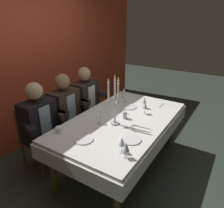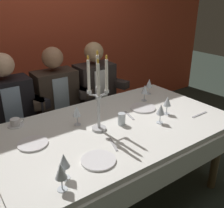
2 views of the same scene
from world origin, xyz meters
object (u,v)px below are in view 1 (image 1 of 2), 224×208
object	(u,v)px
dinner_plate_2	(131,139)
wine_glass_5	(124,91)
dinner_plate_1	(128,107)
candelabra	(115,103)
wine_glass_0	(125,95)
seated_diner_0	(38,120)
wine_glass_1	(145,106)
water_tumbler_0	(125,115)
wine_glass_2	(99,115)
wine_glass_6	(126,147)
wine_glass_4	(122,142)
dining_table	(121,127)
seated_diner_2	(85,98)
coffee_cup_0	(59,130)
seated_diner_1	(64,108)
wine_glass_3	(144,100)
dinner_plate_0	(84,139)

from	to	relation	value
dinner_plate_2	wine_glass_5	world-z (taller)	wine_glass_5
dinner_plate_1	wine_glass_5	size ratio (longest dim) A/B	1.42
candelabra	wine_glass_0	distance (m)	0.74
wine_glass_0	seated_diner_0	xyz separation A→B (m)	(-1.12, 0.64, -0.12)
wine_glass_1	water_tumbler_0	distance (m)	0.32
wine_glass_2	wine_glass_6	xyz separation A→B (m)	(-0.42, -0.61, 0.00)
dinner_plate_1	wine_glass_4	world-z (taller)	wine_glass_4
wine_glass_0	wine_glass_4	xyz separation A→B (m)	(-1.14, -0.60, 0.00)
wine_glass_5	dining_table	bearing A→B (deg)	-152.82
seated_diner_2	coffee_cup_0	bearing A→B (deg)	-156.47
dinner_plate_1	seated_diner_2	distance (m)	0.78
wine_glass_4	coffee_cup_0	size ratio (longest dim) A/B	1.24
dinner_plate_2	wine_glass_4	bearing A→B (deg)	-174.05
wine_glass_2	seated_diner_0	xyz separation A→B (m)	(-0.34, 0.71, -0.12)
dining_table	seated_diner_1	world-z (taller)	seated_diner_1
wine_glass_4	dinner_plate_1	bearing A→B (deg)	24.85
dinner_plate_1	water_tumbler_0	xyz separation A→B (m)	(-0.35, -0.13, 0.04)
wine_glass_3	coffee_cup_0	bearing A→B (deg)	154.55
dinner_plate_0	seated_diner_1	world-z (taller)	seated_diner_1
wine_glass_1	seated_diner_0	distance (m)	1.41
wine_glass_5	water_tumbler_0	size ratio (longest dim) A/B	1.68
wine_glass_1	seated_diner_0	size ratio (longest dim) A/B	0.13
dining_table	water_tumbler_0	bearing A→B (deg)	-30.82
wine_glass_1	wine_glass_5	world-z (taller)	same
dinner_plate_0	water_tumbler_0	world-z (taller)	water_tumbler_0
wine_glass_3	wine_glass_5	size ratio (longest dim) A/B	1.00
dinner_plate_1	wine_glass_6	xyz separation A→B (m)	(-1.06, -0.54, 0.11)
water_tumbler_0	seated_diner_2	bearing A→B (deg)	71.15
wine_glass_2	seated_diner_0	world-z (taller)	seated_diner_0
dinner_plate_2	wine_glass_2	distance (m)	0.54
wine_glass_3	dinner_plate_2	bearing A→B (deg)	-164.59
dinner_plate_1	wine_glass_6	distance (m)	1.20
dining_table	dinner_plate_2	world-z (taller)	dinner_plate_2
dinner_plate_1	wine_glass_5	world-z (taller)	wine_glass_5
wine_glass_1	seated_diner_2	world-z (taller)	seated_diner_2
wine_glass_2	water_tumbler_0	bearing A→B (deg)	-35.07
dinner_plate_1	dining_table	bearing A→B (deg)	-164.39
seated_diner_0	water_tumbler_0	bearing A→B (deg)	-55.19
wine_glass_3	seated_diner_1	distance (m)	1.16
dinner_plate_0	wine_glass_2	xyz separation A→B (m)	(0.40, 0.08, 0.11)
dinner_plate_1	wine_glass_6	bearing A→B (deg)	-152.93
dinner_plate_0	wine_glass_4	bearing A→B (deg)	-86.60
candelabra	coffee_cup_0	bearing A→B (deg)	138.98
dinner_plate_0	dinner_plate_2	bearing A→B (deg)	-58.11
wine_glass_0	seated_diner_0	distance (m)	1.30
dining_table	wine_glass_0	distance (m)	0.63
wine_glass_6	seated_diner_2	world-z (taller)	seated_diner_2
wine_glass_2	dining_table	bearing A→B (deg)	-35.75
wine_glass_4	seated_diner_1	size ratio (longest dim) A/B	0.13
dining_table	wine_glass_4	world-z (taller)	wine_glass_4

